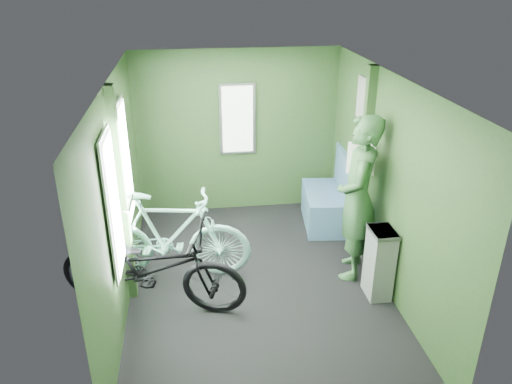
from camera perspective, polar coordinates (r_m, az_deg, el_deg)
room at (r=5.06m, az=-0.32°, el=3.15°), size 4.00×4.02×2.31m
bicycle_black at (r=5.47m, az=-11.43°, el=-12.88°), size 2.10×1.34×1.11m
bicycle_mint at (r=5.93m, az=-9.46°, el=-9.47°), size 1.89×0.93×1.14m
passenger at (r=5.58m, az=11.53°, el=-0.74°), size 0.66×0.80×1.89m
waste_box at (r=5.50m, az=13.91°, el=-7.89°), size 0.23×0.33×0.80m
bench_seat at (r=6.90m, az=8.09°, el=-1.33°), size 0.64×1.02×1.02m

